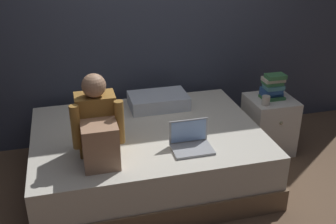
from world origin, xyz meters
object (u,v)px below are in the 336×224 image
(person_sitting, at_px, (98,127))
(bed, at_px, (147,155))
(book_stack, at_px, (273,87))
(pillow, at_px, (158,101))
(nightstand, at_px, (269,124))
(mug, at_px, (266,101))
(laptop, at_px, (191,142))

(person_sitting, bearing_deg, bed, 36.84)
(book_stack, bearing_deg, person_sitting, -162.52)
(pillow, bearing_deg, book_stack, -11.87)
(nightstand, xyz_separation_m, pillow, (-1.09, 0.25, 0.28))
(mug, bearing_deg, nightstand, 42.69)
(laptop, bearing_deg, pillow, 94.58)
(nightstand, height_order, person_sitting, person_sitting)
(nightstand, xyz_separation_m, person_sitting, (-1.74, -0.53, 0.46))
(nightstand, relative_size, person_sitting, 0.87)
(nightstand, xyz_separation_m, laptop, (-1.02, -0.59, 0.27))
(laptop, bearing_deg, bed, 125.74)
(bed, relative_size, nightstand, 3.50)
(bed, bearing_deg, laptop, -54.26)
(pillow, relative_size, mug, 6.22)
(laptop, relative_size, book_stack, 1.28)
(person_sitting, distance_m, pillow, 1.03)
(person_sitting, distance_m, mug, 1.67)
(bed, relative_size, book_stack, 8.02)
(nightstand, xyz_separation_m, mug, (-0.13, -0.12, 0.33))
(mug, bearing_deg, bed, -175.95)
(pillow, distance_m, book_stack, 1.12)
(pillow, xyz_separation_m, book_stack, (1.09, -0.23, 0.13))
(bed, distance_m, laptop, 0.57)
(person_sitting, bearing_deg, nightstand, 17.01)
(mug, bearing_deg, book_stack, 45.41)
(laptop, relative_size, mug, 3.56)
(pillow, height_order, mug, mug)
(laptop, distance_m, book_stack, 1.20)
(laptop, distance_m, pillow, 0.84)
(pillow, distance_m, mug, 1.03)
(nightstand, height_order, book_stack, book_stack)
(laptop, height_order, book_stack, book_stack)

